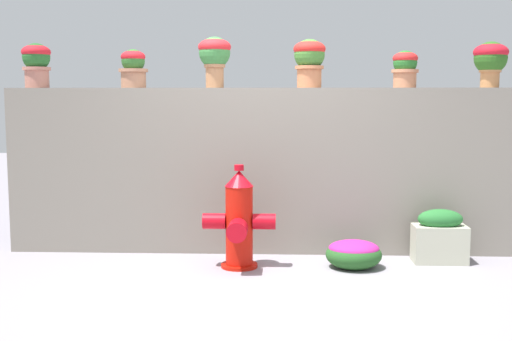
{
  "coord_description": "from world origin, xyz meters",
  "views": [
    {
      "loc": [
        0.19,
        -5.02,
        1.49
      ],
      "look_at": [
        -0.06,
        0.93,
        0.81
      ],
      "focal_mm": 45.0,
      "sensor_mm": 36.0,
      "label": 1
    }
  ],
  "objects_px": {
    "potted_plant_1": "(133,67)",
    "planter_box": "(440,237)",
    "potted_plant_2": "(215,54)",
    "fire_hydrant": "(239,222)",
    "potted_plant_0": "(36,61)",
    "flower_bush_left": "(354,253)",
    "potted_plant_4": "(405,67)",
    "potted_plant_3": "(309,58)",
    "potted_plant_5": "(491,58)"
  },
  "relations": [
    {
      "from": "potted_plant_5",
      "to": "flower_bush_left",
      "type": "distance_m",
      "value": 2.27
    },
    {
      "from": "potted_plant_3",
      "to": "potted_plant_4",
      "type": "xyz_separation_m",
      "value": [
        0.9,
        0.03,
        -0.08
      ]
    },
    {
      "from": "potted_plant_3",
      "to": "flower_bush_left",
      "type": "relative_size",
      "value": 0.93
    },
    {
      "from": "potted_plant_1",
      "to": "potted_plant_4",
      "type": "height_order",
      "value": "potted_plant_1"
    },
    {
      "from": "potted_plant_2",
      "to": "potted_plant_4",
      "type": "height_order",
      "value": "potted_plant_2"
    },
    {
      "from": "potted_plant_5",
      "to": "planter_box",
      "type": "distance_m",
      "value": 1.76
    },
    {
      "from": "potted_plant_0",
      "to": "potted_plant_5",
      "type": "height_order",
      "value": "same"
    },
    {
      "from": "planter_box",
      "to": "potted_plant_0",
      "type": "bearing_deg",
      "value": 173.69
    },
    {
      "from": "flower_bush_left",
      "to": "potted_plant_5",
      "type": "bearing_deg",
      "value": 25.83
    },
    {
      "from": "potted_plant_0",
      "to": "potted_plant_5",
      "type": "distance_m",
      "value": 4.34
    },
    {
      "from": "potted_plant_1",
      "to": "planter_box",
      "type": "distance_m",
      "value": 3.29
    },
    {
      "from": "fire_hydrant",
      "to": "potted_plant_3",
      "type": "bearing_deg",
      "value": 45.45
    },
    {
      "from": "potted_plant_5",
      "to": "flower_bush_left",
      "type": "xyz_separation_m",
      "value": [
        -1.32,
        -0.64,
        -1.73
      ]
    },
    {
      "from": "potted_plant_3",
      "to": "potted_plant_5",
      "type": "height_order",
      "value": "potted_plant_3"
    },
    {
      "from": "potted_plant_1",
      "to": "potted_plant_0",
      "type": "bearing_deg",
      "value": 179.2
    },
    {
      "from": "potted_plant_0",
      "to": "fire_hydrant",
      "type": "distance_m",
      "value": 2.56
    },
    {
      "from": "potted_plant_0",
      "to": "potted_plant_5",
      "type": "bearing_deg",
      "value": 0.05
    },
    {
      "from": "potted_plant_2",
      "to": "planter_box",
      "type": "bearing_deg",
      "value": -11.24
    },
    {
      "from": "potted_plant_0",
      "to": "potted_plant_2",
      "type": "distance_m",
      "value": 1.74
    },
    {
      "from": "potted_plant_1",
      "to": "flower_bush_left",
      "type": "relative_size",
      "value": 0.75
    },
    {
      "from": "potted_plant_1",
      "to": "potted_plant_5",
      "type": "bearing_deg",
      "value": 0.29
    },
    {
      "from": "potted_plant_2",
      "to": "flower_bush_left",
      "type": "relative_size",
      "value": 0.98
    },
    {
      "from": "potted_plant_4",
      "to": "potted_plant_0",
      "type": "bearing_deg",
      "value": 179.73
    },
    {
      "from": "potted_plant_0",
      "to": "fire_hydrant",
      "type": "height_order",
      "value": "potted_plant_0"
    },
    {
      "from": "potted_plant_1",
      "to": "potted_plant_2",
      "type": "xyz_separation_m",
      "value": [
        0.79,
        0.0,
        0.12
      ]
    },
    {
      "from": "flower_bush_left",
      "to": "planter_box",
      "type": "bearing_deg",
      "value": 15.07
    },
    {
      "from": "planter_box",
      "to": "potted_plant_4",
      "type": "bearing_deg",
      "value": 124.17
    },
    {
      "from": "potted_plant_0",
      "to": "potted_plant_2",
      "type": "relative_size",
      "value": 0.89
    },
    {
      "from": "potted_plant_2",
      "to": "fire_hydrant",
      "type": "bearing_deg",
      "value": -67.83
    },
    {
      "from": "potted_plant_1",
      "to": "flower_bush_left",
      "type": "xyz_separation_m",
      "value": [
        2.07,
        -0.62,
        -1.65
      ]
    },
    {
      "from": "fire_hydrant",
      "to": "flower_bush_left",
      "type": "height_order",
      "value": "fire_hydrant"
    },
    {
      "from": "potted_plant_4",
      "to": "planter_box",
      "type": "distance_m",
      "value": 1.62
    },
    {
      "from": "potted_plant_1",
      "to": "potted_plant_4",
      "type": "bearing_deg",
      "value": -0.07
    },
    {
      "from": "potted_plant_4",
      "to": "potted_plant_3",
      "type": "bearing_deg",
      "value": -178.28
    },
    {
      "from": "potted_plant_2",
      "to": "potted_plant_5",
      "type": "bearing_deg",
      "value": 0.27
    },
    {
      "from": "potted_plant_5",
      "to": "planter_box",
      "type": "relative_size",
      "value": 0.88
    },
    {
      "from": "potted_plant_1",
      "to": "potted_plant_3",
      "type": "distance_m",
      "value": 1.69
    },
    {
      "from": "fire_hydrant",
      "to": "flower_bush_left",
      "type": "relative_size",
      "value": 1.85
    },
    {
      "from": "potted_plant_2",
      "to": "fire_hydrant",
      "type": "xyz_separation_m",
      "value": [
        0.27,
        -0.67,
        -1.49
      ]
    },
    {
      "from": "potted_plant_3",
      "to": "fire_hydrant",
      "type": "height_order",
      "value": "potted_plant_3"
    },
    {
      "from": "fire_hydrant",
      "to": "potted_plant_4",
      "type": "bearing_deg",
      "value": 23.48
    },
    {
      "from": "flower_bush_left",
      "to": "planter_box",
      "type": "relative_size",
      "value": 1.01
    },
    {
      "from": "potted_plant_0",
      "to": "flower_bush_left",
      "type": "bearing_deg",
      "value": -11.92
    },
    {
      "from": "potted_plant_2",
      "to": "flower_bush_left",
      "type": "xyz_separation_m",
      "value": [
        1.28,
        -0.63,
        -1.77
      ]
    },
    {
      "from": "potted_plant_3",
      "to": "fire_hydrant",
      "type": "relative_size",
      "value": 0.5
    },
    {
      "from": "potted_plant_0",
      "to": "potted_plant_3",
      "type": "relative_size",
      "value": 0.94
    },
    {
      "from": "potted_plant_0",
      "to": "flower_bush_left",
      "type": "xyz_separation_m",
      "value": [
        3.02,
        -0.64,
        -1.71
      ]
    },
    {
      "from": "planter_box",
      "to": "fire_hydrant",
      "type": "bearing_deg",
      "value": -171.81
    },
    {
      "from": "potted_plant_1",
      "to": "potted_plant_2",
      "type": "relative_size",
      "value": 0.76
    },
    {
      "from": "potted_plant_3",
      "to": "flower_bush_left",
      "type": "xyz_separation_m",
      "value": [
        0.38,
        -0.59,
        -1.73
      ]
    }
  ]
}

